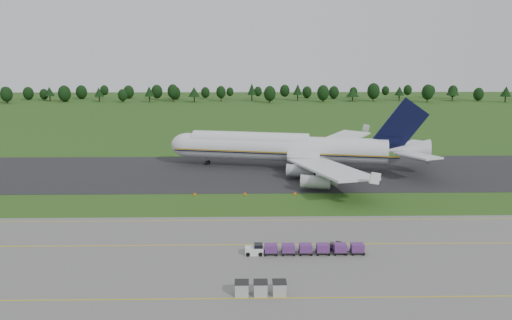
{
  "coord_description": "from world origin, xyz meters",
  "views": [
    {
      "loc": [
        -0.7,
        -97.73,
        30.31
      ],
      "look_at": [
        1.17,
        2.0,
        8.88
      ],
      "focal_mm": 35.0,
      "sensor_mm": 36.0,
      "label": 1
    }
  ],
  "objects_px": {
    "aircraft": "(289,148)",
    "uld_row": "(261,288)",
    "baggage_train": "(303,249)",
    "edge_markers": "(245,194)",
    "utility_cart": "(336,247)"
  },
  "relations": [
    {
      "from": "baggage_train",
      "to": "uld_row",
      "type": "height_order",
      "value": "uld_row"
    },
    {
      "from": "utility_cart",
      "to": "uld_row",
      "type": "xyz_separation_m",
      "value": [
        -12.17,
        -14.45,
        0.37
      ]
    },
    {
      "from": "aircraft",
      "to": "uld_row",
      "type": "bearing_deg",
      "value": -97.6
    },
    {
      "from": "aircraft",
      "to": "uld_row",
      "type": "distance_m",
      "value": 72.49
    },
    {
      "from": "baggage_train",
      "to": "uld_row",
      "type": "distance_m",
      "value": 14.75
    },
    {
      "from": "utility_cart",
      "to": "edge_markers",
      "type": "bearing_deg",
      "value": 114.55
    },
    {
      "from": "uld_row",
      "to": "edge_markers",
      "type": "xyz_separation_m",
      "value": [
        -2.1,
        45.68,
        -0.69
      ]
    },
    {
      "from": "baggage_train",
      "to": "edge_markers",
      "type": "relative_size",
      "value": 0.82
    },
    {
      "from": "utility_cart",
      "to": "aircraft",
      "type": "bearing_deg",
      "value": 92.6
    },
    {
      "from": "utility_cart",
      "to": "baggage_train",
      "type": "bearing_deg",
      "value": -164.8
    },
    {
      "from": "aircraft",
      "to": "uld_row",
      "type": "height_order",
      "value": "aircraft"
    },
    {
      "from": "uld_row",
      "to": "aircraft",
      "type": "bearing_deg",
      "value": 82.4
    },
    {
      "from": "aircraft",
      "to": "edge_markers",
      "type": "distance_m",
      "value": 29.01
    },
    {
      "from": "aircraft",
      "to": "uld_row",
      "type": "relative_size",
      "value": 10.57
    },
    {
      "from": "utility_cart",
      "to": "uld_row",
      "type": "relative_size",
      "value": 0.35
    }
  ]
}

